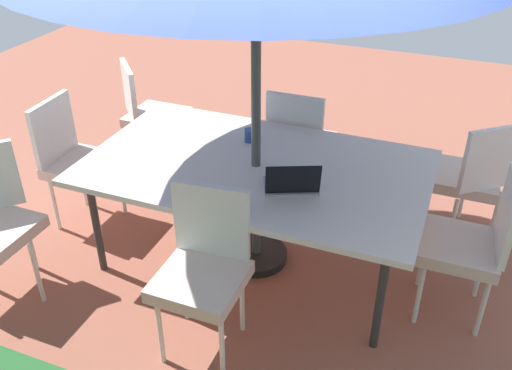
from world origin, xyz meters
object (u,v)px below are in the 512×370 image
at_px(chair_southeast, 149,112).
at_px(chair_north, 204,265).
at_px(chair_west, 472,240).
at_px(dining_table, 256,171).
at_px(chair_southwest, 472,175).
at_px(cup, 250,135).
at_px(laptop, 292,184).
at_px(chair_east, 75,157).
at_px(chair_south, 299,140).

xyz_separation_m(chair_southeast, chair_north, (-1.34, 1.67, 0.00)).
bearing_deg(chair_southeast, chair_west, -150.48).
distance_m(dining_table, chair_southwest, 1.54).
xyz_separation_m(chair_north, cup, (0.17, -1.09, 0.26)).
distance_m(chair_north, laptop, 0.71).
distance_m(laptop, cup, 0.69).
bearing_deg(chair_west, chair_southwest, 179.43).
xyz_separation_m(chair_southwest, chair_east, (2.73, 0.82, 0.00)).
relative_size(chair_south, chair_east, 1.00).
xyz_separation_m(dining_table, chair_west, (-1.37, 0.01, -0.17)).
bearing_deg(chair_southwest, chair_east, -23.18).
bearing_deg(chair_south, chair_southwest, 176.57).
distance_m(chair_west, laptop, 1.10).
relative_size(dining_table, chair_east, 2.23).
bearing_deg(chair_southeast, chair_southwest, -134.30).
distance_m(chair_southeast, chair_north, 2.14).
height_order(chair_west, chair_southwest, same).
xyz_separation_m(chair_southwest, laptop, (1.00, 0.99, 0.26)).
height_order(chair_west, laptop, same).
height_order(chair_southeast, chair_north, same).
height_order(dining_table, chair_east, chair_east).
xyz_separation_m(dining_table, chair_south, (-0.03, -0.84, -0.17)).
xyz_separation_m(chair_west, chair_east, (2.79, 0.02, 0.00)).
distance_m(chair_west, chair_southeast, 2.84).
relative_size(chair_west, cup, 10.84).
height_order(chair_north, cup, chair_north).
height_order(chair_north, laptop, same).
bearing_deg(chair_north, chair_southeast, 123.35).
distance_m(chair_north, cup, 1.13).
distance_m(chair_south, cup, 0.64).
xyz_separation_m(dining_table, chair_east, (1.42, 0.04, -0.17)).
height_order(chair_southeast, laptop, same).
relative_size(dining_table, chair_southeast, 2.23).
bearing_deg(chair_southwest, dining_table, -9.17).
relative_size(dining_table, laptop, 5.57).
distance_m(chair_east, cup, 1.33).
relative_size(chair_south, cup, 10.84).
bearing_deg(dining_table, chair_north, 90.62).
bearing_deg(chair_southwest, cup, -21.50).
height_order(dining_table, chair_north, chair_north).
xyz_separation_m(chair_south, chair_east, (1.45, 0.88, 0.00)).
bearing_deg(chair_southeast, chair_north, 176.46).
height_order(dining_table, chair_southwest, chair_southwest).
xyz_separation_m(chair_southeast, chair_east, (0.09, 0.91, 0.00)).
bearing_deg(laptop, chair_west, 166.64).
xyz_separation_m(dining_table, chair_southwest, (-1.31, -0.78, -0.17)).
bearing_deg(chair_southwest, chair_south, -42.52).
xyz_separation_m(chair_south, cup, (0.19, 0.55, 0.26)).
bearing_deg(chair_east, dining_table, -90.79).
relative_size(chair_south, chair_north, 1.00).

